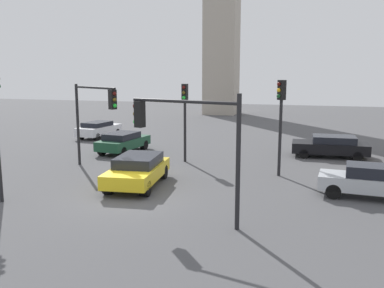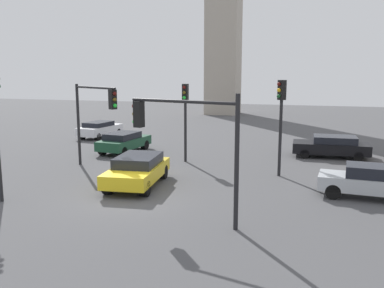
{
  "view_description": "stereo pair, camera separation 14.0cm",
  "coord_description": "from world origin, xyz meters",
  "views": [
    {
      "loc": [
        7.52,
        -15.7,
        5.35
      ],
      "look_at": [
        1.55,
        4.29,
        1.75
      ],
      "focal_mm": 39.09,
      "sensor_mm": 36.0,
      "label": 1
    },
    {
      "loc": [
        7.66,
        -15.66,
        5.35
      ],
      "look_at": [
        1.55,
        4.29,
        1.75
      ],
      "focal_mm": 39.09,
      "sensor_mm": 36.0,
      "label": 2
    }
  ],
  "objects": [
    {
      "name": "car_4",
      "position": [
        -0.49,
        2.08,
        0.77
      ],
      "size": [
        2.55,
        4.78,
        1.44
      ],
      "rotation": [
        0.0,
        0.0,
        -1.46
      ],
      "color": "yellow",
      "rests_on": "ground_plane"
    },
    {
      "name": "car_1",
      "position": [
        -9.66,
        14.83,
        0.71
      ],
      "size": [
        2.25,
        4.34,
        1.32
      ],
      "rotation": [
        0.0,
        0.0,
        1.46
      ],
      "color": "silver",
      "rests_on": "ground_plane"
    },
    {
      "name": "ground_plane",
      "position": [
        0.0,
        0.0,
        0.0
      ],
      "size": [
        109.44,
        109.44,
        0.0
      ],
      "primitive_type": "plane",
      "color": "#4C4C4F"
    },
    {
      "name": "car_2",
      "position": [
        8.5,
        11.88,
        0.72
      ],
      "size": [
        4.72,
        2.21,
        1.37
      ],
      "rotation": [
        0.0,
        0.0,
        3.18
      ],
      "color": "black",
      "rests_on": "ground_plane"
    },
    {
      "name": "traffic_light_2",
      "position": [
        0.03,
        7.88,
        3.28
      ],
      "size": [
        0.33,
        0.46,
        4.67
      ],
      "rotation": [
        0.0,
        0.0,
        -1.6
      ],
      "color": "black",
      "rests_on": "ground_plane"
    },
    {
      "name": "skyline_tower",
      "position": [
        -4.39,
        37.26,
        11.78
      ],
      "size": [
        4.01,
        4.01,
        23.56
      ],
      "primitive_type": "cube",
      "color": "#A89E8E",
      "rests_on": "ground_plane"
    },
    {
      "name": "traffic_light_1",
      "position": [
        3.0,
        -1.61,
        3.33
      ],
      "size": [
        4.36,
        1.27,
        4.67
      ],
      "rotation": [
        0.0,
        0.0,
        2.9
      ],
      "color": "black",
      "rests_on": "ground_plane"
    },
    {
      "name": "traffic_light_0",
      "position": [
        5.77,
        5.94,
        3.47
      ],
      "size": [
        0.46,
        0.48,
        4.96
      ],
      "rotation": [
        0.0,
        0.0,
        -2.3
      ],
      "color": "black",
      "rests_on": "ground_plane"
    },
    {
      "name": "car_3",
      "position": [
        -4.87,
        9.52,
        0.73
      ],
      "size": [
        2.3,
        4.38,
        1.36
      ],
      "rotation": [
        0.0,
        0.0,
        1.46
      ],
      "color": "#19472D",
      "rests_on": "ground_plane"
    },
    {
      "name": "traffic_light_4",
      "position": [
        -3.97,
        4.38,
        3.44
      ],
      "size": [
        3.58,
        2.14,
        4.69
      ],
      "rotation": [
        0.0,
        0.0,
        -0.52
      ],
      "color": "black",
      "rests_on": "ground_plane"
    },
    {
      "name": "car_0",
      "position": [
        9.88,
        3.13,
        0.76
      ],
      "size": [
        4.23,
        1.93,
        1.44
      ],
      "rotation": [
        0.0,
        0.0,
        3.07
      ],
      "color": "#ADB2B7",
      "rests_on": "ground_plane"
    }
  ]
}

